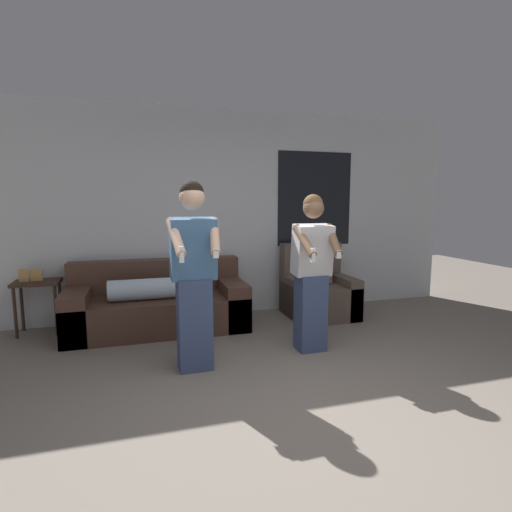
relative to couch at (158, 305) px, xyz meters
The scene contains 7 objects.
ground_plane 2.70m from the couch, 69.56° to the right, with size 14.00×14.00×0.00m, color slate.
wall_back 1.50m from the couch, 26.41° to the left, with size 6.66×0.07×2.70m.
couch is the anchor object (origin of this frame).
armchair 2.07m from the couch, ahead, with size 0.83×0.82×0.95m.
side_table 1.38m from the couch, behind, with size 0.49×0.36×0.77m.
person_left 1.42m from the couch, 78.46° to the right, with size 0.46×0.47×1.70m.
person_right 1.93m from the couch, 37.89° to the right, with size 0.44×0.47×1.59m.
Camera 1 is at (-1.13, -2.26, 1.53)m, focal length 28.00 mm.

